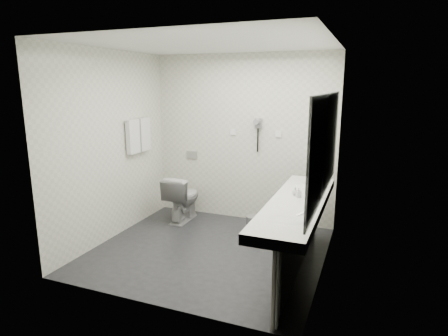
% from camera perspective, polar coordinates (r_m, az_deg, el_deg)
% --- Properties ---
extents(floor, '(2.80, 2.80, 0.00)m').
position_cam_1_polar(floor, '(4.89, -2.33, -12.32)').
color(floor, '#222327').
rests_on(floor, ground).
extents(ceiling, '(2.80, 2.80, 0.00)m').
position_cam_1_polar(ceiling, '(4.46, -2.63, 18.27)').
color(ceiling, white).
rests_on(ceiling, wall_back).
extents(wall_back, '(2.80, 0.00, 2.80)m').
position_cam_1_polar(wall_back, '(5.70, 2.84, 4.42)').
color(wall_back, silver).
rests_on(wall_back, floor).
extents(wall_front, '(2.80, 0.00, 2.80)m').
position_cam_1_polar(wall_front, '(3.39, -11.43, -1.45)').
color(wall_front, silver).
rests_on(wall_front, floor).
extents(wall_left, '(0.00, 2.60, 2.60)m').
position_cam_1_polar(wall_left, '(5.23, -16.67, 3.16)').
color(wall_left, silver).
rests_on(wall_left, floor).
extents(wall_right, '(0.00, 2.60, 2.60)m').
position_cam_1_polar(wall_right, '(4.15, 15.49, 0.90)').
color(wall_right, silver).
rests_on(wall_right, floor).
extents(vanity_counter, '(0.55, 2.20, 0.10)m').
position_cam_1_polar(vanity_counter, '(4.11, 10.98, -5.48)').
color(vanity_counter, white).
rests_on(vanity_counter, floor).
extents(vanity_panel, '(0.03, 2.15, 0.75)m').
position_cam_1_polar(vanity_panel, '(4.25, 11.08, -10.97)').
color(vanity_panel, gray).
rests_on(vanity_panel, floor).
extents(vanity_post_near, '(0.06, 0.06, 0.75)m').
position_cam_1_polar(vanity_post_near, '(3.33, 8.13, -17.85)').
color(vanity_post_near, silver).
rests_on(vanity_post_near, floor).
extents(vanity_post_far, '(0.06, 0.06, 0.75)m').
position_cam_1_polar(vanity_post_far, '(5.21, 13.54, -6.63)').
color(vanity_post_far, silver).
rests_on(vanity_post_far, floor).
extents(mirror, '(0.02, 2.20, 1.05)m').
position_cam_1_polar(mirror, '(3.92, 15.12, 3.24)').
color(mirror, '#B2BCC6').
rests_on(mirror, wall_right).
extents(basin_near, '(0.40, 0.31, 0.05)m').
position_cam_1_polar(basin_near, '(3.49, 9.00, -8.06)').
color(basin_near, white).
rests_on(basin_near, vanity_counter).
extents(basin_far, '(0.40, 0.31, 0.05)m').
position_cam_1_polar(basin_far, '(4.71, 12.48, -2.76)').
color(basin_far, white).
rests_on(basin_far, vanity_counter).
extents(faucet_near, '(0.04, 0.04, 0.15)m').
position_cam_1_polar(faucet_near, '(3.43, 12.25, -6.99)').
color(faucet_near, silver).
rests_on(faucet_near, vanity_counter).
extents(faucet_far, '(0.04, 0.04, 0.15)m').
position_cam_1_polar(faucet_far, '(4.67, 14.89, -1.90)').
color(faucet_far, silver).
rests_on(faucet_far, vanity_counter).
extents(soap_bottle_a, '(0.07, 0.07, 0.11)m').
position_cam_1_polar(soap_bottle_a, '(4.19, 11.22, -3.65)').
color(soap_bottle_a, silver).
rests_on(soap_bottle_a, vanity_counter).
extents(soap_bottle_b, '(0.09, 0.09, 0.09)m').
position_cam_1_polar(soap_bottle_b, '(4.26, 10.73, -3.46)').
color(soap_bottle_b, silver).
rests_on(soap_bottle_b, vanity_counter).
extents(soap_bottle_c, '(0.05, 0.05, 0.13)m').
position_cam_1_polar(soap_bottle_c, '(4.00, 12.95, -4.33)').
color(soap_bottle_c, silver).
rests_on(soap_bottle_c, vanity_counter).
extents(glass_left, '(0.07, 0.07, 0.11)m').
position_cam_1_polar(glass_left, '(4.22, 14.30, -3.65)').
color(glass_left, silver).
rests_on(glass_left, vanity_counter).
extents(glass_right, '(0.07, 0.07, 0.11)m').
position_cam_1_polar(glass_right, '(4.44, 13.27, -2.83)').
color(glass_right, silver).
rests_on(glass_right, vanity_counter).
extents(toilet, '(0.41, 0.71, 0.71)m').
position_cam_1_polar(toilet, '(5.82, -6.27, -4.50)').
color(toilet, white).
rests_on(toilet, floor).
extents(flush_plate, '(0.18, 0.02, 0.12)m').
position_cam_1_polar(flush_plate, '(6.06, -4.87, 2.00)').
color(flush_plate, '#B2B5BA').
rests_on(flush_plate, wall_back).
extents(pedal_bin, '(0.25, 0.25, 0.28)m').
position_cam_1_polar(pedal_bin, '(5.26, 4.44, -8.84)').
color(pedal_bin, '#B2B5BA').
rests_on(pedal_bin, floor).
extents(bin_lid, '(0.20, 0.20, 0.02)m').
position_cam_1_polar(bin_lid, '(5.21, 4.47, -7.33)').
color(bin_lid, '#B2B5BA').
rests_on(bin_lid, pedal_bin).
extents(towel_rail, '(0.02, 0.62, 0.02)m').
position_cam_1_polar(towel_rail, '(5.60, -12.98, 7.06)').
color(towel_rail, silver).
rests_on(towel_rail, wall_left).
extents(towel_near, '(0.07, 0.24, 0.48)m').
position_cam_1_polar(towel_near, '(5.51, -13.61, 4.63)').
color(towel_near, white).
rests_on(towel_near, towel_rail).
extents(towel_far, '(0.07, 0.24, 0.48)m').
position_cam_1_polar(towel_far, '(5.74, -12.01, 5.01)').
color(towel_far, white).
rests_on(towel_far, towel_rail).
extents(dryer_cradle, '(0.10, 0.04, 0.14)m').
position_cam_1_polar(dryer_cradle, '(5.57, 5.22, 6.78)').
color(dryer_cradle, gray).
rests_on(dryer_cradle, wall_back).
extents(dryer_barrel, '(0.08, 0.14, 0.08)m').
position_cam_1_polar(dryer_barrel, '(5.50, 5.02, 7.02)').
color(dryer_barrel, gray).
rests_on(dryer_barrel, dryer_cradle).
extents(dryer_cord, '(0.02, 0.02, 0.35)m').
position_cam_1_polar(dryer_cord, '(5.59, 5.13, 4.21)').
color(dryer_cord, black).
rests_on(dryer_cord, dryer_cradle).
extents(switch_plate_a, '(0.09, 0.02, 0.09)m').
position_cam_1_polar(switch_plate_a, '(5.73, 1.39, 5.48)').
color(switch_plate_a, white).
rests_on(switch_plate_a, wall_back).
extents(switch_plate_b, '(0.09, 0.02, 0.09)m').
position_cam_1_polar(switch_plate_b, '(5.53, 8.24, 5.09)').
color(switch_plate_b, white).
rests_on(switch_plate_b, wall_back).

